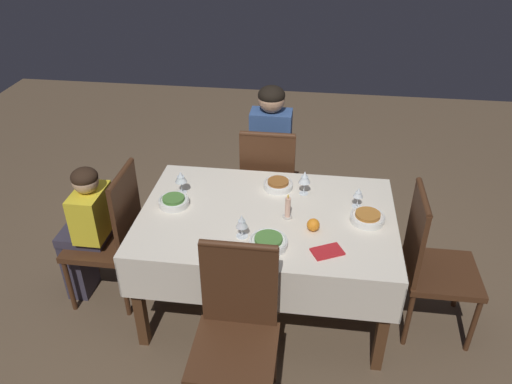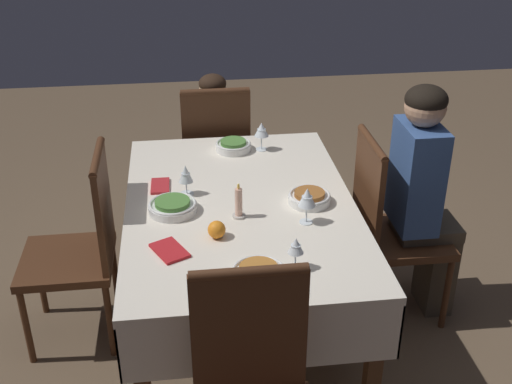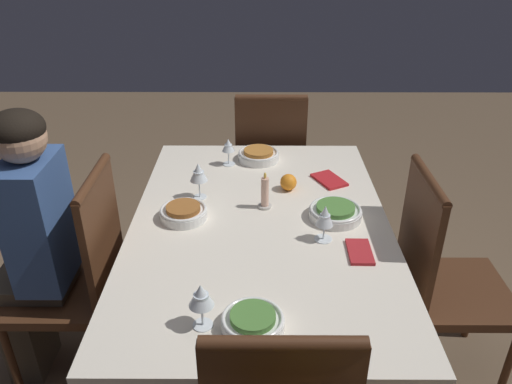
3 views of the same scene
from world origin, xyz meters
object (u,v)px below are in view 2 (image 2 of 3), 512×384
object	(u,v)px
chair_west	(216,154)
bowl_south	(173,206)
dining_table	(241,219)
wine_glass_north	(307,198)
candle_centerpiece	(239,204)
bowl_north	(309,197)
orange_fruit	(217,230)
person_adult_denim	(424,191)
wine_glass_east	(296,247)
wine_glass_south	(186,175)
bowl_west	(233,145)
napkin_red_folded	(170,250)
person_child_yellow	(214,139)
chair_south	(82,243)
chair_north	(388,223)
bowl_east	(259,273)
napkin_spare_side	(160,186)
wine_glass_west	(262,130)

from	to	relation	value
chair_west	bowl_south	bearing A→B (deg)	76.04
dining_table	wine_glass_north	world-z (taller)	wine_glass_north
candle_centerpiece	bowl_north	bearing A→B (deg)	104.81
orange_fruit	bowl_south	bearing A→B (deg)	-143.43
person_adult_denim	wine_glass_east	size ratio (longest dim) A/B	8.93
orange_fruit	bowl_north	bearing A→B (deg)	119.14
dining_table	orange_fruit	xyz separation A→B (m)	(0.28, -0.13, 0.12)
person_adult_denim	wine_glass_south	bearing A→B (deg)	87.68
bowl_west	napkin_red_folded	world-z (taller)	bowl_west
dining_table	person_child_yellow	distance (m)	1.17
chair_south	napkin_red_folded	distance (m)	0.64
wine_glass_north	orange_fruit	size ratio (longest dim) A/B	2.22
person_adult_denim	person_child_yellow	world-z (taller)	person_adult_denim
dining_table	wine_glass_south	xyz separation A→B (m)	(-0.12, -0.24, 0.18)
chair_south	wine_glass_north	world-z (taller)	chair_south
bowl_north	wine_glass_south	distance (m)	0.57
bowl_west	chair_north	bearing A→B (deg)	54.09
person_adult_denim	wine_glass_east	distance (m)	0.97
bowl_east	napkin_spare_side	size ratio (longest dim) A/B	1.31
bowl_north	person_adult_denim	bearing A→B (deg)	100.33
bowl_north	chair_south	bearing A→B (deg)	-95.88
chair_south	wine_glass_north	distance (m)	1.08
chair_south	wine_glass_south	xyz separation A→B (m)	(-0.04, 0.50, 0.30)
chair_west	napkin_spare_side	xyz separation A→B (m)	(0.79, -0.31, 0.21)
wine_glass_south	candle_centerpiece	distance (m)	0.33
bowl_south	person_child_yellow	bearing A→B (deg)	168.03
person_adult_denim	bowl_north	world-z (taller)	person_adult_denim
wine_glass_west	candle_centerpiece	size ratio (longest dim) A/B	0.95
wine_glass_north	bowl_south	bearing A→B (deg)	-106.37
dining_table	wine_glass_north	xyz separation A→B (m)	(0.21, 0.26, 0.20)
orange_fruit	person_adult_denim	bearing A→B (deg)	108.92
bowl_north	wine_glass_south	bearing A→B (deg)	-105.52
wine_glass_north	wine_glass_west	world-z (taller)	wine_glass_north
wine_glass_west	bowl_south	world-z (taller)	wine_glass_west
chair_north	wine_glass_south	bearing A→B (deg)	87.31
bowl_north	person_child_yellow	bearing A→B (deg)	-163.43
bowl_south	orange_fruit	bearing A→B (deg)	36.57
chair_west	wine_glass_west	distance (m)	0.56
person_adult_denim	napkin_spare_side	xyz separation A→B (m)	(-0.13, -1.26, 0.04)
chair_north	bowl_south	bearing A→B (deg)	96.11
bowl_north	bowl_east	xyz separation A→B (m)	(0.56, -0.30, -0.00)
person_child_yellow	dining_table	bearing A→B (deg)	92.33
bowl_west	wine_glass_south	world-z (taller)	wine_glass_south
chair_south	person_child_yellow	bearing A→B (deg)	147.87
chair_north	candle_centerpiece	xyz separation A→B (m)	(0.19, -0.76, 0.26)
bowl_north	wine_glass_north	bearing A→B (deg)	-15.77
orange_fruit	napkin_spare_side	bearing A→B (deg)	-154.12
wine_glass_south	bowl_south	bearing A→B (deg)	-22.60
bowl_west	napkin_red_folded	bearing A→B (deg)	-19.94
chair_north	wine_glass_south	xyz separation A→B (m)	(-0.05, -0.97, 0.30)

